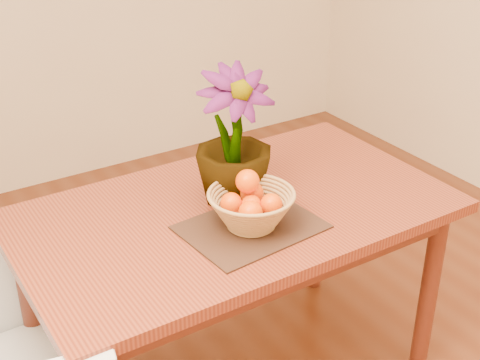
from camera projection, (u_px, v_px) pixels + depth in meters
table at (235, 230)px, 2.20m from camera, size 1.40×0.80×0.75m
placemat at (251, 227)px, 2.04m from camera, size 0.43×0.34×0.01m
wicker_basket at (251, 211)px, 2.01m from camera, size 0.27×0.27×0.11m
orange_pile at (250, 199)px, 2.00m from camera, size 0.16×0.17×0.13m
potted_plant at (234, 138)px, 2.09m from camera, size 0.28×0.28×0.45m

